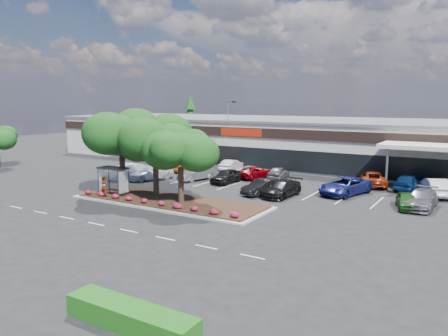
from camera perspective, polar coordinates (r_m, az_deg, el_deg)
The scene contains 30 objects.
ground at distance 34.36m, azimuth -8.67°, elevation -6.24°, with size 160.00×160.00×0.00m, color black.
retail_store at distance 63.21m, azimuth 11.52°, elevation 3.47°, with size 80.40×25.20×6.25m.
landscape_island at distance 38.55m, azimuth -7.13°, elevation -4.35°, with size 18.00×6.00×0.26m.
lane_markings at distance 42.68m, azimuth 0.23°, elevation -3.16°, with size 33.12×20.06×0.01m.
shrub_row at distance 36.89m, azimuth -9.17°, elevation -4.39°, with size 17.00×0.80×0.50m, color maroon, non-canonical shape.
bus_shelter at distance 41.00m, azimuth -14.13°, elevation -0.65°, with size 2.75×1.55×2.59m.
island_tree_west at distance 42.18m, azimuth -13.20°, elevation 2.24°, with size 7.20×7.20×7.89m, color #103E12, non-canonical shape.
island_tree_mid at distance 40.37m, azimuth -8.94°, elevation 1.68°, with size 6.60×6.60×7.32m, color #103E12, non-canonical shape.
island_tree_east at distance 36.78m, azimuth -5.69°, elevation 0.40°, with size 5.80×5.80×6.50m, color #103E12, non-canonical shape.
hedge_south_east at distance 18.50m, azimuth -12.07°, elevation -18.48°, with size 6.00×1.30×0.90m, color #0D4C11.
conifer_north_west at distance 88.02m, azimuth -4.41°, elevation 6.29°, with size 4.40×4.40×10.00m, color #103E12.
person_waiting at distance 40.79m, azimuth -15.35°, elevation -2.35°, with size 0.68×0.44×1.85m, color #594C47.
light_pole at distance 59.77m, azimuth 0.61°, elevation 4.07°, with size 1.43×0.61×8.88m.
car_0 at distance 51.21m, azimuth -12.52°, elevation -0.39°, with size 1.80×5.16×1.70m, color silver.
car_1 at distance 49.99m, azimuth -9.50°, elevation -0.62°, with size 2.15×5.30×1.54m, color silver.
car_2 at distance 49.07m, azimuth -3.56°, elevation -0.70°, with size 1.60×4.60×1.51m, color #54545B.
car_3 at distance 47.23m, azimuth 0.31°, elevation -1.05°, with size 1.81×4.50×1.53m, color black.
car_4 at distance 41.61m, azimuth 4.99°, elevation -2.50°, with size 1.53×4.39×1.45m, color black.
car_5 at distance 40.99m, azimuth 7.58°, elevation -2.68°, with size 2.10×5.17×1.50m, color black.
car_6 at distance 42.97m, azimuth 15.51°, elevation -2.28°, with size 2.75×5.97×1.66m, color navy.
car_7 at distance 39.73m, azimuth 24.37°, elevation -3.74°, with size 2.16×5.32×1.54m, color #55545C.
car_8 at distance 39.11m, azimuth 22.79°, elevation -3.97°, with size 1.59×3.96×1.35m, color #205019.
car_9 at distance 55.01m, azimuth -4.85°, elevation 0.41°, with size 1.79×5.12×1.69m, color #7C340B.
car_10 at distance 55.38m, azimuth 1.00°, elevation 0.37°, with size 1.54×4.41×1.45m, color silver.
car_11 at distance 50.26m, azimuth 4.04°, elevation -0.56°, with size 2.28×4.94×1.37m, color #79020A.
car_12 at distance 50.80m, azimuth 3.75°, elevation -0.47°, with size 2.24×4.86×1.35m, color #B7BDC3.
car_13 at distance 49.87m, azimuth 7.10°, elevation -0.63°, with size 1.74×4.32×1.47m, color #4F4D54.
car_14 at distance 48.19m, azimuth 18.85°, elevation -1.31°, with size 2.59×5.62×1.56m, color maroon.
car_15 at distance 47.03m, azimuth 22.99°, elevation -1.73°, with size 1.95×4.86×1.65m, color navy.
car_16 at distance 45.33m, azimuth 25.83°, elevation -2.25°, with size 1.81×5.20×1.71m, color white.
Camera 1 is at (21.51, -25.28, 8.88)m, focal length 35.00 mm.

